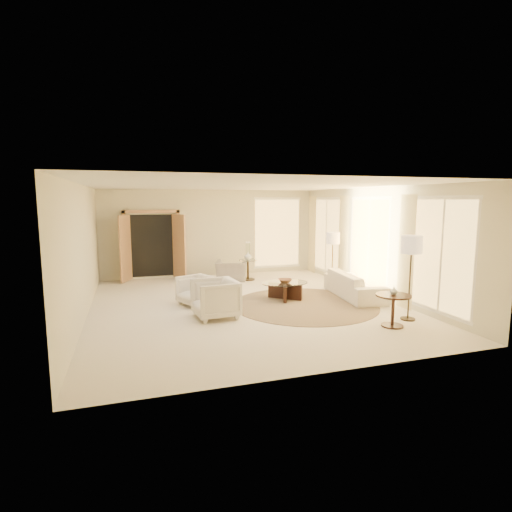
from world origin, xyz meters
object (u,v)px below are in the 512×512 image
object	(u,v)px
coffee_table	(285,289)
end_table	(393,305)
armchair_right	(215,297)
bowl	(285,281)
accent_chair	(231,267)
end_vase	(394,291)
sofa	(355,285)
side_table	(248,268)
armchair_left	(196,289)
side_vase	(248,256)
floor_lamp_near	(333,241)
floor_lamp_far	(412,248)

from	to	relation	value
coffee_table	end_table	bearing A→B (deg)	-65.47
armchair_right	bowl	distance (m)	2.22
armchair_right	accent_chair	xyz separation A→B (m)	(1.29, 3.72, -0.04)
armchair_right	accent_chair	size ratio (longest dim) A/B	0.95
accent_chair	end_vase	bearing A→B (deg)	127.64
sofa	side_table	bearing A→B (deg)	40.61
armchair_left	side_vase	world-z (taller)	side_vase
armchair_right	accent_chair	world-z (taller)	armchair_right
armchair_left	floor_lamp_near	world-z (taller)	floor_lamp_near
floor_lamp_near	armchair_left	bearing A→B (deg)	-169.35
side_table	side_vase	bearing A→B (deg)	0.00
armchair_right	end_vase	size ratio (longest dim) A/B	5.65
sofa	bowl	distance (m)	1.84
floor_lamp_near	coffee_table	bearing A→B (deg)	-153.03
accent_chair	side_table	xyz separation A→B (m)	(0.51, -0.07, -0.02)
floor_lamp_far	armchair_right	bearing A→B (deg)	160.05
end_table	end_vase	size ratio (longest dim) A/B	4.27
floor_lamp_near	side_vase	size ratio (longest dim) A/B	6.53
sofa	side_vase	xyz separation A→B (m)	(-1.99, 2.94, 0.44)
end_table	coffee_table	bearing A→B (deg)	114.53
armchair_right	end_table	bearing A→B (deg)	57.52
sofa	armchair_right	world-z (taller)	armchair_right
sofa	floor_lamp_near	bearing A→B (deg)	6.54
accent_chair	armchair_right	bearing A→B (deg)	89.00
bowl	armchair_left	bearing A→B (deg)	175.71
armchair_right	end_table	xyz separation A→B (m)	(3.20, -1.66, -0.01)
bowl	end_vase	distance (m)	2.94
sofa	floor_lamp_near	distance (m)	1.59
accent_chair	side_table	size ratio (longest dim) A/B	1.47
armchair_left	armchair_right	bearing A→B (deg)	-12.98
armchair_right	floor_lamp_near	size ratio (longest dim) A/B	0.57
bowl	end_table	bearing A→B (deg)	-65.47
end_table	side_table	size ratio (longest dim) A/B	1.06
coffee_table	end_table	world-z (taller)	end_table
coffee_table	end_vase	size ratio (longest dim) A/B	8.95
end_table	side_table	xyz separation A→B (m)	(-1.40, 5.31, -0.05)
accent_chair	floor_lamp_near	distance (m)	3.22
sofa	end_vase	bearing A→B (deg)	172.53
end_table	floor_lamp_near	size ratio (longest dim) A/B	0.43
end_vase	armchair_right	bearing A→B (deg)	152.59
sofa	coffee_table	xyz separation A→B (m)	(-1.80, 0.30, -0.05)
coffee_table	bowl	world-z (taller)	bowl
end_vase	end_table	bearing A→B (deg)	-90.00
accent_chair	bowl	bearing A→B (deg)	122.48
armchair_right	side_table	xyz separation A→B (m)	(1.80, 3.65, -0.06)
coffee_table	armchair_right	bearing A→B (deg)	-153.20
floor_lamp_far	bowl	size ratio (longest dim) A/B	5.02
armchair_left	floor_lamp_far	distance (m)	4.87
floor_lamp_far	bowl	world-z (taller)	floor_lamp_far
side_table	bowl	size ratio (longest dim) A/B	1.83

